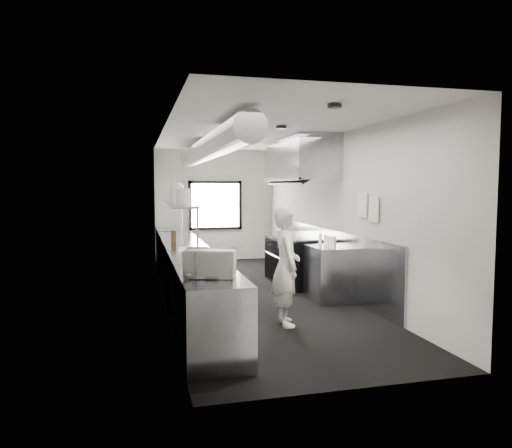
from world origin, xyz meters
TOP-DOWN VIEW (x-y plane):
  - floor at (0.00, 0.00)m, footprint 3.00×8.00m
  - ceiling at (0.00, 0.00)m, footprint 3.00×8.00m
  - wall_back at (0.00, 4.00)m, footprint 3.00×0.02m
  - wall_front at (0.00, -4.00)m, footprint 3.00×0.02m
  - wall_left at (-1.50, 0.00)m, footprint 0.02×8.00m
  - wall_right at (1.50, 0.00)m, footprint 0.02×8.00m
  - wall_cladding at (1.48, 0.30)m, footprint 0.03×5.50m
  - hvac_duct at (-0.70, 0.40)m, footprint 0.40×6.40m
  - service_window at (0.00, 3.96)m, footprint 1.36×0.05m
  - exhaust_hood at (1.10, 0.70)m, footprint 0.81×2.20m
  - prep_counter at (-1.15, -0.50)m, footprint 0.70×6.00m
  - pass_shelf at (-1.19, 1.00)m, footprint 0.45×3.00m
  - range at (1.04, 0.70)m, footprint 0.88×1.60m
  - bottle_station at (1.15, -0.70)m, footprint 0.65×0.80m
  - far_work_table at (-1.15, 3.20)m, footprint 0.70×1.20m
  - notice_sheet_a at (1.47, -1.20)m, footprint 0.02×0.28m
  - notice_sheet_b at (1.47, -1.55)m, footprint 0.02×0.28m
  - line_cook at (0.01, -1.85)m, footprint 0.43×0.62m
  - microwave at (-1.17, -2.83)m, footprint 0.59×0.51m
  - deli_tub_a at (-1.34, -2.76)m, footprint 0.16×0.16m
  - deli_tub_b at (-1.29, -2.34)m, footprint 0.18×0.18m
  - newspaper at (-1.05, -1.56)m, footprint 0.40×0.48m
  - small_plate at (-1.04, -1.32)m, footprint 0.20×0.20m
  - pastry at (-1.04, -1.32)m, footprint 0.09×0.09m
  - cutting_board at (-1.10, -0.61)m, footprint 0.50×0.63m
  - knife_block at (-1.31, 0.49)m, footprint 0.10×0.20m
  - plate_stack_a at (-1.17, 0.11)m, footprint 0.26×0.26m
  - plate_stack_b at (-1.23, 0.73)m, footprint 0.28×0.28m
  - plate_stack_c at (-1.20, 1.33)m, footprint 0.24×0.24m
  - plate_stack_d at (-1.19, 1.59)m, footprint 0.29×0.29m
  - squeeze_bottle_a at (1.08, -1.03)m, footprint 0.07×0.07m
  - squeeze_bottle_b at (1.11, -0.82)m, footprint 0.08×0.08m
  - squeeze_bottle_c at (1.10, -0.72)m, footprint 0.06×0.06m
  - squeeze_bottle_d at (1.11, -0.57)m, footprint 0.07×0.07m
  - squeeze_bottle_e at (1.08, -0.42)m, footprint 0.07×0.07m

SIDE VIEW (x-z plane):
  - floor at x=0.00m, z-range -0.01..0.01m
  - prep_counter at x=-1.15m, z-range 0.00..0.90m
  - bottle_station at x=1.15m, z-range 0.00..0.90m
  - far_work_table at x=-1.15m, z-range 0.00..0.90m
  - range at x=1.04m, z-range 0.00..0.94m
  - wall_cladding at x=1.48m, z-range 0.00..1.10m
  - line_cook at x=0.01m, z-range 0.00..1.62m
  - newspaper at x=-1.05m, z-range 0.90..0.91m
  - small_plate at x=-1.04m, z-range 0.90..0.91m
  - cutting_board at x=-1.10m, z-range 0.90..0.92m
  - deli_tub_a at x=-1.34m, z-range 0.90..0.99m
  - deli_tub_b at x=-1.29m, z-range 0.90..1.00m
  - pastry at x=-1.04m, z-range 0.91..1.00m
  - squeeze_bottle_c at x=1.10m, z-range 0.90..1.07m
  - squeeze_bottle_d at x=1.11m, z-range 0.90..1.07m
  - squeeze_bottle_b at x=1.11m, z-range 0.90..1.07m
  - squeeze_bottle_e at x=1.08m, z-range 0.90..1.08m
  - squeeze_bottle_a at x=1.08m, z-range 0.90..1.09m
  - knife_block at x=-1.31m, z-range 0.90..1.11m
  - microwave at x=-1.17m, z-range 0.90..1.20m
  - service_window at x=0.00m, z-range 0.77..2.02m
  - wall_back at x=0.00m, z-range 0.00..2.80m
  - wall_front at x=0.00m, z-range 0.00..2.80m
  - wall_left at x=-1.50m, z-range 0.00..2.80m
  - wall_right at x=1.50m, z-range 0.00..2.80m
  - pass_shelf at x=-1.19m, z-range 1.20..1.88m
  - notice_sheet_b at x=1.47m, z-range 1.36..1.74m
  - notice_sheet_a at x=1.47m, z-range 1.41..1.79m
  - plate_stack_a at x=-1.17m, z-range 1.57..1.85m
  - plate_stack_c at x=-1.20m, z-range 1.57..1.89m
  - plate_stack_b at x=-1.23m, z-range 1.57..1.90m
  - plate_stack_d at x=-1.19m, z-range 1.57..1.95m
  - exhaust_hood at x=1.10m, z-range 1.95..2.83m
  - hvac_duct at x=-0.70m, z-range 2.35..2.75m
  - ceiling at x=0.00m, z-range 2.79..2.80m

